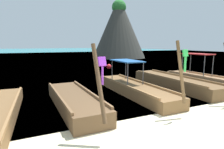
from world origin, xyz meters
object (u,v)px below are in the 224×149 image
karst_rock (120,28)px  mooring_buoy_near (109,67)px  longtail_boat_violet_ribbon (74,101)px  longtail_boat_red_ribbon (173,82)px  longtail_boat_pink_ribbon (205,79)px  longtail_boat_green_ribbon (134,88)px

karst_rock → mooring_buoy_near: karst_rock is taller
longtail_boat_violet_ribbon → mooring_buoy_near: size_ratio=10.90×
longtail_boat_violet_ribbon → longtail_boat_red_ribbon: bearing=10.3°
mooring_buoy_near → longtail_boat_red_ribbon: bearing=-89.5°
longtail_boat_pink_ribbon → karst_rock: 26.11m
longtail_boat_violet_ribbon → mooring_buoy_near: (6.31, 10.61, -0.03)m
mooring_buoy_near → longtail_boat_pink_ribbon: bearing=-74.8°
longtail_boat_green_ribbon → longtail_boat_red_ribbon: (3.03, 0.35, -0.00)m
longtail_boat_pink_ribbon → mooring_buoy_near: 10.00m
longtail_boat_violet_ribbon → longtail_boat_pink_ribbon: longtail_boat_violet_ribbon is taller
longtail_boat_green_ribbon → mooring_buoy_near: size_ratio=12.42×
longtail_boat_green_ribbon → karst_rock: (11.98, 24.90, 5.30)m
longtail_boat_violet_ribbon → longtail_boat_green_ribbon: longtail_boat_green_ribbon is taller
longtail_boat_red_ribbon → mooring_buoy_near: 9.45m
longtail_boat_violet_ribbon → longtail_boat_red_ribbon: 6.49m
longtail_boat_violet_ribbon → longtail_boat_red_ribbon: longtail_boat_red_ribbon is taller
longtail_boat_pink_ribbon → karst_rock: (6.42, 24.75, 5.29)m
longtail_boat_green_ribbon → karst_rock: 28.14m
longtail_boat_violet_ribbon → longtail_boat_green_ribbon: (3.36, 0.80, 0.02)m
longtail_boat_violet_ribbon → longtail_boat_green_ribbon: bearing=13.5°
longtail_boat_pink_ribbon → mooring_buoy_near: longtail_boat_pink_ribbon is taller
longtail_boat_pink_ribbon → mooring_buoy_near: (-2.62, 9.65, -0.06)m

